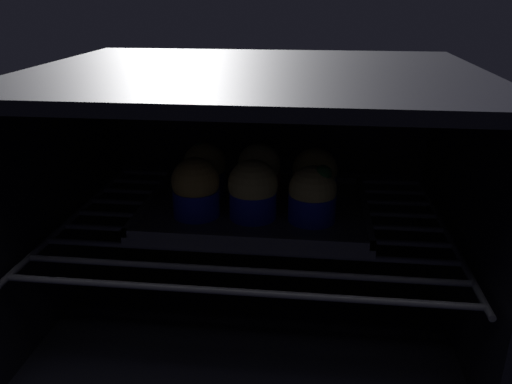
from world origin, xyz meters
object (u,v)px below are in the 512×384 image
at_px(baking_tray, 256,210).
at_px(muffin_row0_col1, 256,191).
at_px(muffin_row1_col1, 258,172).
at_px(muffin_row0_col0, 196,189).
at_px(muffin_row0_col2, 313,195).
at_px(muffin_row1_col0, 205,170).
at_px(muffin_row1_col2, 315,176).

xyz_separation_m(baking_tray, muffin_row0_col1, (0.00, -0.04, 0.04)).
height_order(baking_tray, muffin_row1_col1, muffin_row1_col1).
height_order(muffin_row0_col0, muffin_row0_col2, muffin_row0_col0).
distance_m(muffin_row0_col1, muffin_row0_col2, 0.08).
distance_m(baking_tray, muffin_row1_col1, 0.06).
distance_m(baking_tray, muffin_row0_col1, 0.06).
bearing_deg(muffin_row1_col0, baking_tray, -26.46).
distance_m(muffin_row0_col0, muffin_row1_col2, 0.18).
height_order(muffin_row0_col1, muffin_row1_col2, muffin_row0_col1).
xyz_separation_m(baking_tray, muffin_row1_col2, (0.08, 0.04, 0.04)).
relative_size(baking_tray, muffin_row0_col0, 3.83).
bearing_deg(muffin_row1_col1, baking_tray, -87.70).
bearing_deg(baking_tray, muffin_row1_col2, 25.14).
bearing_deg(muffin_row1_col0, muffin_row0_col2, -25.71).
distance_m(baking_tray, muffin_row1_col2, 0.10).
relative_size(muffin_row0_col1, muffin_row0_col2, 1.02).
height_order(muffin_row0_col1, muffin_row1_col0, same).
bearing_deg(muffin_row0_col1, muffin_row1_col0, 138.00).
relative_size(muffin_row0_col1, muffin_row1_col0, 1.01).
bearing_deg(muffin_row1_col2, muffin_row0_col1, -136.36).
relative_size(muffin_row0_col1, muffin_row1_col1, 1.00).
bearing_deg(muffin_row0_col2, muffin_row1_col0, 154.29).
xyz_separation_m(muffin_row0_col1, muffin_row1_col0, (-0.09, 0.08, -0.00)).
height_order(baking_tray, muffin_row0_col1, muffin_row0_col1).
bearing_deg(muffin_row0_col1, baking_tray, 95.62).
bearing_deg(muffin_row0_col0, muffin_row0_col2, 0.36).
relative_size(muffin_row0_col0, muffin_row1_col0, 1.02).
xyz_separation_m(muffin_row0_col0, muffin_row0_col2, (0.16, 0.00, -0.00)).
height_order(muffin_row0_col2, muffin_row1_col0, same).
bearing_deg(muffin_row1_col1, muffin_row1_col2, -0.83).
distance_m(muffin_row1_col0, muffin_row1_col2, 0.17).
relative_size(muffin_row1_col0, muffin_row1_col1, 0.99).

